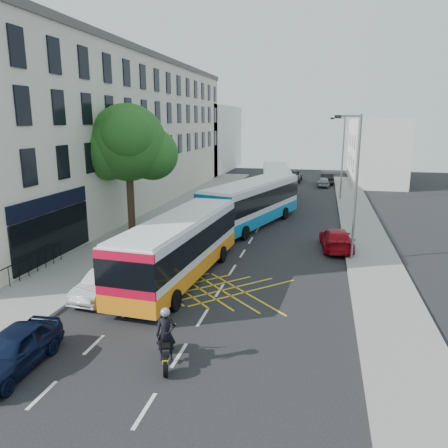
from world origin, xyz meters
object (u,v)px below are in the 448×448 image
Objects in this scene: street_tree at (128,143)px; parked_car_silver at (105,283)px; bus_far at (276,182)px; distant_car_silver at (323,182)px; bus_near at (180,246)px; red_hatchback at (336,239)px; parked_car_blue at (12,350)px; distant_car_dark at (327,179)px; lamp_near at (355,180)px; distant_car_grey at (292,176)px; motorbike at (166,337)px; lamp_far at (342,154)px; bus_mid at (252,203)px.

parked_car_silver is at bearing -71.49° from street_tree.
distant_car_silver is (4.69, 9.51, -1.10)m from bus_far.
parked_car_silver is (-2.57, -3.04, -1.02)m from bus_near.
bus_near is at bearing -51.44° from street_tree.
parked_car_silver is at bearing 38.76° from red_hatchback.
parked_car_blue is 19.24m from red_hatchback.
street_tree reaches higher than distant_car_dark.
bus_near is at bearing -150.71° from lamp_near.
distant_car_dark is at bearing 75.83° from parked_car_blue.
red_hatchback is 0.85× the size of distant_car_grey.
bus_near reaches higher than motorbike.
street_tree is at bearing 60.78° from distant_car_silver.
street_tree is 2.48× the size of distant_car_silver.
lamp_far is 2.25× the size of distant_car_silver.
parked_car_silver is (-11.10, -27.82, -3.98)m from lamp_far.
motorbike is at bearing -101.19° from lamp_far.
parked_car_blue is at bearing -106.07° from bus_far.
street_tree is at bearing -135.16° from bus_mid.
street_tree is 1.96× the size of red_hatchback.
bus_near is at bearing 72.52° from parked_car_blue.
bus_near is 4.10m from parked_car_silver.
lamp_near is 20.00m from lamp_far.
bus_mid reaches higher than distant_car_silver.
lamp_far is at bearing 91.41° from distant_car_dark.
lamp_near is 1.00× the size of lamp_far.
distant_car_grey is 5.49m from distant_car_silver.
distant_car_grey reaches higher than red_hatchback.
bus_mid is at bearing 85.78° from bus_near.
street_tree is 18.38m from motorbike.
lamp_far is 0.68× the size of bus_far.
bus_far is (-6.30, -0.56, -2.91)m from lamp_far.
bus_far is at bearing -174.88° from lamp_far.
parked_car_silver is 37.97m from distant_car_silver.
red_hatchback is at bearing -3.17° from street_tree.
bus_near is 36.96m from distant_car_dark.
motorbike reaches higher than distant_car_silver.
red_hatchback reaches higher than parked_car_silver.
parked_car_blue is 1.12× the size of distant_car_silver.
parked_car_blue is at bearing 179.55° from motorbike.
distant_car_silver is (-1.61, 8.95, -4.01)m from lamp_far.
lamp_far is 1.78× the size of red_hatchback.
bus_near is 10.54m from red_hatchback.
parked_car_blue is 0.88× the size of red_hatchback.
lamp_near is 14.58m from motorbike.
bus_far is 5.46× the size of motorbike.
distant_car_grey reaches higher than distant_car_silver.
motorbike is at bearing 78.56° from distant_car_dark.
bus_far is 3.31× the size of distant_car_silver.
bus_near is 2.92× the size of parked_car_silver.
parked_car_silver is 1.09× the size of distant_car_silver.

